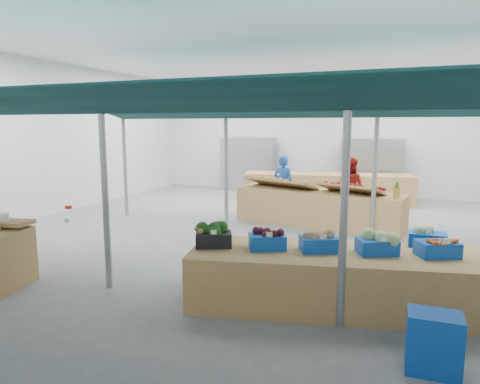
{
  "coord_description": "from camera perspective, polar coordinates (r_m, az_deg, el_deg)",
  "views": [
    {
      "loc": [
        3.2,
        -9.09,
        2.47
      ],
      "look_at": [
        0.21,
        -1.6,
        1.21
      ],
      "focal_mm": 32.0,
      "sensor_mm": 36.0,
      "label": 1
    }
  ],
  "objects": [
    {
      "name": "floor",
      "position": [
        9.95,
        2.31,
        -5.49
      ],
      "size": [
        13.0,
        13.0,
        0.0
      ],
      "primitive_type": "plane",
      "color": "slate",
      "rests_on": "ground"
    },
    {
      "name": "hall",
      "position": [
        11.0,
        4.93,
        9.77
      ],
      "size": [
        13.0,
        13.0,
        13.0
      ],
      "color": "silver",
      "rests_on": "ground"
    },
    {
      "name": "pole_grid",
      "position": [
        7.76,
        3.31,
        4.02
      ],
      "size": [
        10.0,
        4.6,
        3.0
      ],
      "color": "gray",
      "rests_on": "floor"
    },
    {
      "name": "awnings",
      "position": [
        7.74,
        3.37,
        11.18
      ],
      "size": [
        9.5,
        7.08,
        0.3
      ],
      "color": "black",
      "rests_on": "pole_grid"
    },
    {
      "name": "back_shelving_left",
      "position": [
        16.2,
        1.06,
        3.68
      ],
      "size": [
        2.0,
        0.5,
        2.0
      ],
      "primitive_type": "cube",
      "color": "#B23F33",
      "rests_on": "floor"
    },
    {
      "name": "back_shelving_right",
      "position": [
        15.21,
        17.15,
        2.95
      ],
      "size": [
        2.0,
        0.5,
        2.0
      ],
      "primitive_type": "cube",
      "color": "#B23F33",
      "rests_on": "floor"
    },
    {
      "name": "veg_counter",
      "position": [
        6.14,
        12.43,
        -11.19
      ],
      "size": [
        4.12,
        2.13,
        0.76
      ],
      "primitive_type": "cube",
      "rotation": [
        0.0,
        0.0,
        0.22
      ],
      "color": "olive",
      "rests_on": "floor"
    },
    {
      "name": "fruit_counter",
      "position": [
        10.75,
        10.31,
        -2.13
      ],
      "size": [
        4.23,
        1.68,
        0.88
      ],
      "primitive_type": "cube",
      "rotation": [
        0.0,
        0.0,
        -0.17
      ],
      "color": "olive",
      "rests_on": "floor"
    },
    {
      "name": "far_counter",
      "position": [
        13.94,
        11.52,
        0.47
      ],
      "size": [
        5.34,
        2.09,
        0.94
      ],
      "primitive_type": "cube",
      "rotation": [
        0.0,
        0.0,
        0.21
      ],
      "color": "olive",
      "rests_on": "floor"
    },
    {
      "name": "crate_stack",
      "position": [
        4.94,
        24.4,
        -17.86
      ],
      "size": [
        0.53,
        0.38,
        0.62
      ],
      "primitive_type": "cube",
      "rotation": [
        0.0,
        0.0,
        0.03
      ],
      "color": "#104AB1",
      "rests_on": "floor"
    },
    {
      "name": "vendor_left",
      "position": [
        12.02,
        5.81,
        0.98
      ],
      "size": [
        0.66,
        0.49,
        1.65
      ],
      "primitive_type": "imported",
      "rotation": [
        0.0,
        0.0,
        2.97
      ],
      "color": "#1B54B4",
      "rests_on": "floor"
    },
    {
      "name": "vendor_right",
      "position": [
        11.66,
        14.34,
        0.5
      ],
      "size": [
        0.9,
        0.75,
        1.65
      ],
      "primitive_type": "imported",
      "rotation": [
        0.0,
        0.0,
        2.97
      ],
      "color": "maroon",
      "rests_on": "floor"
    },
    {
      "name": "crate_broccoli",
      "position": [
        6.11,
        -3.53,
        -5.78
      ],
      "size": [
        0.6,
        0.53,
        0.35
      ],
      "rotation": [
        0.0,
        0.0,
        0.44
      ],
      "color": "black",
      "rests_on": "veg_counter"
    },
    {
      "name": "crate_beets",
      "position": [
        6.0,
        3.66,
        -6.31
      ],
      "size": [
        0.6,
        0.53,
        0.29
      ],
      "rotation": [
        0.0,
        0.0,
        0.44
      ],
      "color": "#104AB1",
      "rests_on": "veg_counter"
    },
    {
      "name": "crate_celeriac",
      "position": [
        5.97,
        10.49,
        -6.4
      ],
      "size": [
        0.6,
        0.53,
        0.31
      ],
      "rotation": [
        0.0,
        0.0,
        0.44
      ],
      "color": "#104AB1",
      "rests_on": "veg_counter"
    },
    {
      "name": "crate_cabbage",
      "position": [
        6.04,
        17.81,
        -6.38
      ],
      "size": [
        0.6,
        0.53,
        0.35
      ],
      "rotation": [
        0.0,
        0.0,
        0.44
      ],
      "color": "#104AB1",
      "rests_on": "veg_counter"
    },
    {
      "name": "crate_carrots",
      "position": [
        6.21,
        24.82,
        -6.8
      ],
      "size": [
        0.6,
        0.53,
        0.29
      ],
      "rotation": [
        0.0,
        0.0,
        0.44
      ],
      "color": "#104AB1",
      "rests_on": "veg_counter"
    },
    {
      "name": "sparrow",
      "position": [
        6.0,
        -5.45,
        -5.19
      ],
      "size": [
        0.12,
        0.09,
        0.11
      ],
      "rotation": [
        0.0,
        0.0,
        0.44
      ],
      "color": "brown",
      "rests_on": "crate_broccoli"
    },
    {
      "name": "pole_ribbon",
      "position": [
        7.78,
        -21.92,
        -2.05
      ],
      "size": [
        0.12,
        0.12,
        0.28
      ],
      "color": "red",
      "rests_on": "pole_grid"
    },
    {
      "name": "apple_heap_yellow",
      "position": [
        10.95,
        5.44,
        1.4
      ],
      "size": [
        2.02,
        1.31,
        0.27
      ],
      "rotation": [
        0.0,
        0.0,
        -0.35
      ],
      "color": "#997247",
      "rests_on": "fruit_counter"
    },
    {
      "name": "apple_heap_red",
      "position": [
        10.29,
        14.53,
        0.67
      ],
      "size": [
        1.65,
        1.17,
        0.27
      ],
      "rotation": [
        0.0,
        0.0,
        -0.35
      ],
      "color": "#997247",
      "rests_on": "fruit_counter"
    },
    {
      "name": "pineapple",
      "position": [
        10.03,
        20.15,
        0.29
      ],
      "size": [
        0.14,
        0.14,
        0.39
      ],
      "rotation": [
        0.0,
        0.0,
        -0.35
      ],
      "color": "#8C6019",
      "rests_on": "fruit_counter"
    },
    {
      "name": "crate_extra",
      "position": [
        6.66,
        23.72,
        -5.39
      ],
      "size": [
        0.5,
        0.4,
        0.32
      ],
      "rotation": [
        0.0,
        0.0,
        0.01
      ],
      "color": "#104AB1",
      "rests_on": "veg_counter"
    }
  ]
}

